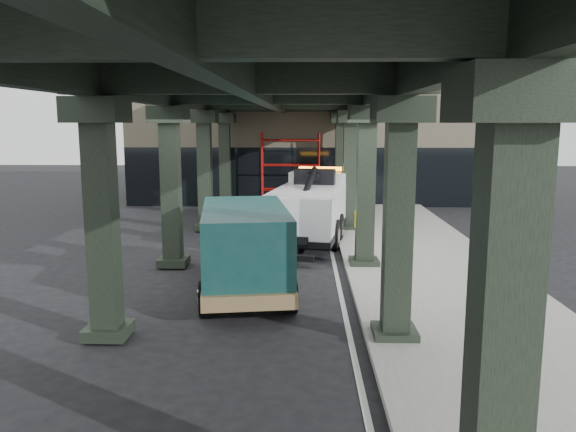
# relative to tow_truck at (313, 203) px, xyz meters

# --- Properties ---
(ground) EXTENTS (90.00, 90.00, 0.00)m
(ground) POSITION_rel_tow_truck_xyz_m (-1.09, -7.00, -1.36)
(ground) COLOR black
(ground) RESTS_ON ground
(sidewalk) EXTENTS (5.00, 40.00, 0.15)m
(sidewalk) POSITION_rel_tow_truck_xyz_m (3.41, -5.00, -1.29)
(sidewalk) COLOR gray
(sidewalk) RESTS_ON ground
(lane_stripe) EXTENTS (0.12, 38.00, 0.01)m
(lane_stripe) POSITION_rel_tow_truck_xyz_m (0.61, -5.00, -1.35)
(lane_stripe) COLOR silver
(lane_stripe) RESTS_ON ground
(viaduct) EXTENTS (7.40, 32.00, 6.40)m
(viaduct) POSITION_rel_tow_truck_xyz_m (-1.49, -5.00, 4.10)
(viaduct) COLOR black
(viaduct) RESTS_ON ground
(building) EXTENTS (22.00, 10.00, 8.00)m
(building) POSITION_rel_tow_truck_xyz_m (0.91, 13.00, 2.64)
(building) COLOR #C6B793
(building) RESTS_ON ground
(scaffolding) EXTENTS (3.08, 0.88, 4.00)m
(scaffolding) POSITION_rel_tow_truck_xyz_m (-1.09, 7.65, 0.75)
(scaffolding) COLOR #AC110D
(scaffolding) RESTS_ON ground
(tow_truck) EXTENTS (3.67, 8.75, 2.79)m
(tow_truck) POSITION_rel_tow_truck_xyz_m (0.00, 0.00, 0.00)
(tow_truck) COLOR black
(tow_truck) RESTS_ON ground
(towed_van) EXTENTS (3.02, 6.04, 2.35)m
(towed_van) POSITION_rel_tow_truck_xyz_m (-1.96, -7.57, -0.10)
(towed_van) COLOR #103A39
(towed_van) RESTS_ON ground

